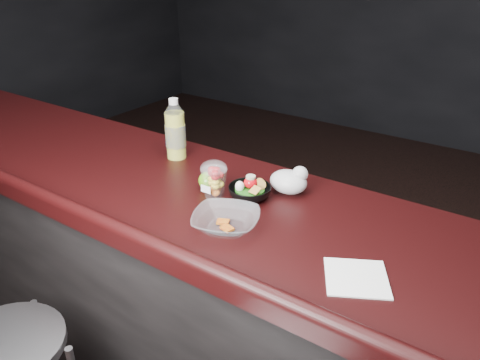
% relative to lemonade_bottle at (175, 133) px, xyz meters
% --- Properties ---
extents(counter, '(4.06, 0.71, 1.02)m').
position_rel_lemonade_bottle_xyz_m(counter, '(0.39, -0.19, -0.61)').
color(counter, black).
rests_on(counter, ground).
extents(lemonade_bottle, '(0.08, 0.08, 0.25)m').
position_rel_lemonade_bottle_xyz_m(lemonade_bottle, '(0.00, 0.00, 0.00)').
color(lemonade_bottle, gold).
rests_on(lemonade_bottle, counter).
extents(fruit_cup, '(0.09, 0.09, 0.13)m').
position_rel_lemonade_bottle_xyz_m(fruit_cup, '(0.34, -0.18, -0.04)').
color(fruit_cup, white).
rests_on(fruit_cup, counter).
extents(green_apple, '(0.07, 0.07, 0.07)m').
position_rel_lemonade_bottle_xyz_m(green_apple, '(0.28, -0.15, -0.07)').
color(green_apple, '#34760D').
rests_on(green_apple, counter).
extents(plastic_bag, '(0.14, 0.11, 0.10)m').
position_rel_lemonade_bottle_xyz_m(plastic_bag, '(0.54, -0.01, -0.06)').
color(plastic_bag, silver).
rests_on(plastic_bag, counter).
extents(snack_bowl, '(0.17, 0.17, 0.08)m').
position_rel_lemonade_bottle_xyz_m(snack_bowl, '(0.45, -0.13, -0.08)').
color(snack_bowl, black).
rests_on(snack_bowl, counter).
extents(takeout_bowl, '(0.27, 0.27, 0.05)m').
position_rel_lemonade_bottle_xyz_m(takeout_bowl, '(0.49, -0.33, -0.08)').
color(takeout_bowl, silver).
rests_on(takeout_bowl, counter).
extents(paper_napkin, '(0.22, 0.22, 0.00)m').
position_rel_lemonade_bottle_xyz_m(paper_napkin, '(0.92, -0.33, -0.10)').
color(paper_napkin, white).
rests_on(paper_napkin, counter).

